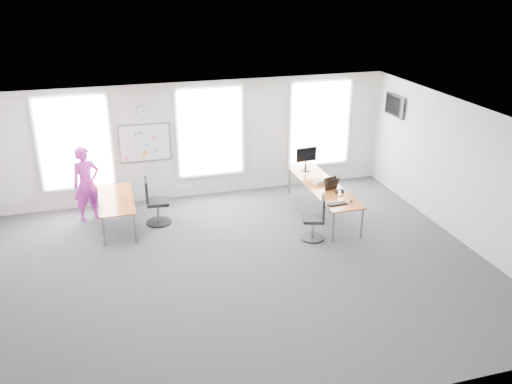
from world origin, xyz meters
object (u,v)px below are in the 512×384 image
object	(u,v)px
headphones	(339,191)
desk_left	(116,201)
chair_right	(316,221)
desk_right	(323,187)
person	(86,184)
chair_left	(155,204)
keyboard	(337,204)
monitor	(306,157)

from	to	relation	value
headphones	desk_left	bearing A→B (deg)	160.77
desk_left	chair_right	size ratio (longest dim) A/B	1.95
desk_right	person	bearing A→B (deg)	166.93
chair_left	headphones	xyz separation A→B (m)	(4.14, -1.12, 0.29)
keyboard	monitor	distance (m)	2.26
desk_right	chair_left	distance (m)	4.01
chair_left	monitor	bearing A→B (deg)	-78.94
desk_right	headphones	xyz separation A→B (m)	(0.17, -0.56, 0.10)
desk_right	keyboard	bearing A→B (deg)	-97.17
desk_left	chair_left	xyz separation A→B (m)	(0.86, -0.07, -0.16)
chair_right	keyboard	xyz separation A→B (m)	(0.52, 0.08, 0.31)
chair_right	keyboard	bearing A→B (deg)	116.88
desk_left	desk_right	bearing A→B (deg)	-7.43
chair_right	keyboard	distance (m)	0.61
desk_right	monitor	world-z (taller)	monitor
person	monitor	distance (m)	5.43
desk_right	keyboard	distance (m)	1.15
keyboard	monitor	size ratio (longest dim) A/B	0.72
person	desk_right	bearing A→B (deg)	-33.16
chair_left	desk_right	bearing A→B (deg)	-94.73
desk_left	chair_right	bearing A→B (deg)	-23.86
desk_right	desk_left	world-z (taller)	desk_right
chair_right	person	size ratio (longest dim) A/B	0.55
desk_left	person	bearing A→B (deg)	134.39
person	desk_left	bearing A→B (deg)	-65.71
chair_right	keyboard	world-z (taller)	chair_right
desk_left	chair_right	distance (m)	4.56
desk_right	person	size ratio (longest dim) A/B	1.67
chair_right	person	distance (m)	5.41
keyboard	headphones	distance (m)	0.65
desk_left	person	distance (m)	0.92
desk_right	headphones	world-z (taller)	headphones
desk_right	chair_right	world-z (taller)	chair_right
desk_left	headphones	world-z (taller)	headphones
chair_left	keyboard	distance (m)	4.19
chair_left	chair_right	bearing A→B (deg)	-114.88
keyboard	chair_left	bearing A→B (deg)	150.51
chair_left	person	size ratio (longest dim) A/B	0.62
chair_right	desk_left	bearing A→B (deg)	-95.38
headphones	desk_right	bearing A→B (deg)	100.79
desk_right	desk_left	size ratio (longest dim) A/B	1.55
headphones	chair_right	bearing A→B (deg)	-147.72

